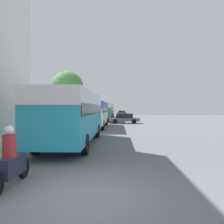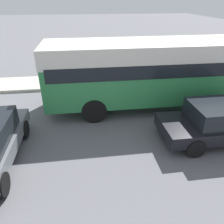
{
  "view_description": "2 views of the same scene",
  "coord_description": "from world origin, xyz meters",
  "px_view_note": "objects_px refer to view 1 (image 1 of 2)",
  "views": [
    {
      "loc": [
        0.82,
        -5.4,
        2.22
      ],
      "look_at": [
        -0.2,
        27.99,
        1.54
      ],
      "focal_mm": 35.0,
      "sensor_mm": 36.0,
      "label": 1
    },
    {
      "loc": [
        7.28,
        28.37,
        4.54
      ],
      "look_at": [
        0.33,
        29.33,
        0.8
      ],
      "focal_mm": 35.0,
      "sensor_mm": 36.0,
      "label": 2
    }
  ],
  "objects_px": {
    "bus_rear": "(108,108)",
    "car_distant": "(122,114)",
    "bus_lead": "(74,111)",
    "motorcycle_behind_lead": "(11,163)",
    "car_far_curb": "(124,118)",
    "car_crossing": "(122,116)",
    "bus_following": "(95,111)",
    "pedestrian_near_curb": "(91,113)",
    "bus_third_in_line": "(105,109)"
  },
  "relations": [
    {
      "from": "bus_lead",
      "to": "car_far_curb",
      "type": "xyz_separation_m",
      "value": [
        3.54,
        17.66,
        -1.29
      ]
    },
    {
      "from": "motorcycle_behind_lead",
      "to": "pedestrian_near_curb",
      "type": "relative_size",
      "value": 1.28
    },
    {
      "from": "bus_lead",
      "to": "car_far_curb",
      "type": "relative_size",
      "value": 2.29
    },
    {
      "from": "bus_third_in_line",
      "to": "pedestrian_near_curb",
      "type": "relative_size",
      "value": 5.75
    },
    {
      "from": "pedestrian_near_curb",
      "to": "car_far_curb",
      "type": "bearing_deg",
      "value": -68.9
    },
    {
      "from": "bus_following",
      "to": "motorcycle_behind_lead",
      "type": "xyz_separation_m",
      "value": [
        -0.33,
        -18.38,
        -1.17
      ]
    },
    {
      "from": "bus_rear",
      "to": "motorcycle_behind_lead",
      "type": "xyz_separation_m",
      "value": [
        -0.53,
        -44.31,
        -1.36
      ]
    },
    {
      "from": "car_far_curb",
      "to": "car_distant",
      "type": "relative_size",
      "value": 1.07
    },
    {
      "from": "car_crossing",
      "to": "pedestrian_near_curb",
      "type": "xyz_separation_m",
      "value": [
        -6.85,
        10.68,
        0.32
      ]
    },
    {
      "from": "bus_lead",
      "to": "motorcycle_behind_lead",
      "type": "relative_size",
      "value": 4.33
    },
    {
      "from": "bus_lead",
      "to": "bus_following",
      "type": "relative_size",
      "value": 1.0
    },
    {
      "from": "bus_lead",
      "to": "car_crossing",
      "type": "height_order",
      "value": "bus_lead"
    },
    {
      "from": "bus_following",
      "to": "motorcycle_behind_lead",
      "type": "bearing_deg",
      "value": -91.04
    },
    {
      "from": "bus_following",
      "to": "bus_rear",
      "type": "bearing_deg",
      "value": 89.56
    },
    {
      "from": "car_distant",
      "to": "pedestrian_near_curb",
      "type": "bearing_deg",
      "value": 30.09
    },
    {
      "from": "bus_following",
      "to": "car_crossing",
      "type": "bearing_deg",
      "value": 77.17
    },
    {
      "from": "bus_following",
      "to": "car_far_curb",
      "type": "distance_m",
      "value": 7.42
    },
    {
      "from": "bus_lead",
      "to": "car_distant",
      "type": "relative_size",
      "value": 2.45
    },
    {
      "from": "bus_third_in_line",
      "to": "bus_rear",
      "type": "distance_m",
      "value": 13.0
    },
    {
      "from": "bus_third_in_line",
      "to": "pedestrian_near_curb",
      "type": "height_order",
      "value": "bus_third_in_line"
    },
    {
      "from": "car_distant",
      "to": "bus_following",
      "type": "bearing_deg",
      "value": 83.31
    },
    {
      "from": "car_crossing",
      "to": "bus_third_in_line",
      "type": "bearing_deg",
      "value": -157.33
    },
    {
      "from": "pedestrian_near_curb",
      "to": "car_crossing",
      "type": "bearing_deg",
      "value": -57.33
    },
    {
      "from": "car_crossing",
      "to": "bus_following",
      "type": "bearing_deg",
      "value": -102.83
    },
    {
      "from": "motorcycle_behind_lead",
      "to": "bus_lead",
      "type": "bearing_deg",
      "value": 87.89
    },
    {
      "from": "bus_following",
      "to": "motorcycle_behind_lead",
      "type": "distance_m",
      "value": 18.42
    },
    {
      "from": "bus_following",
      "to": "bus_third_in_line",
      "type": "xyz_separation_m",
      "value": [
        0.26,
        12.92,
        0.05
      ]
    },
    {
      "from": "bus_third_in_line",
      "to": "car_crossing",
      "type": "bearing_deg",
      "value": 22.67
    },
    {
      "from": "bus_lead",
      "to": "bus_rear",
      "type": "height_order",
      "value": "bus_rear"
    },
    {
      "from": "bus_following",
      "to": "bus_rear",
      "type": "height_order",
      "value": "bus_rear"
    },
    {
      "from": "car_far_curb",
      "to": "bus_following",
      "type": "bearing_deg",
      "value": -28.28
    },
    {
      "from": "bus_lead",
      "to": "bus_third_in_line",
      "type": "distance_m",
      "value": 24.13
    },
    {
      "from": "bus_lead",
      "to": "bus_following",
      "type": "bearing_deg",
      "value": 89.65
    },
    {
      "from": "bus_rear",
      "to": "car_distant",
      "type": "xyz_separation_m",
      "value": [
        3.19,
        2.97,
        -1.28
      ]
    },
    {
      "from": "pedestrian_near_curb",
      "to": "bus_third_in_line",
      "type": "bearing_deg",
      "value": -71.97
    },
    {
      "from": "bus_third_in_line",
      "to": "pedestrian_near_curb",
      "type": "distance_m",
      "value": 12.56
    },
    {
      "from": "bus_third_in_line",
      "to": "bus_rear",
      "type": "relative_size",
      "value": 1.09
    },
    {
      "from": "motorcycle_behind_lead",
      "to": "car_crossing",
      "type": "height_order",
      "value": "motorcycle_behind_lead"
    },
    {
      "from": "bus_rear",
      "to": "car_distant",
      "type": "bearing_deg",
      "value": 43.0
    },
    {
      "from": "motorcycle_behind_lead",
      "to": "car_crossing",
      "type": "bearing_deg",
      "value": 83.76
    },
    {
      "from": "bus_lead",
      "to": "car_far_curb",
      "type": "bearing_deg",
      "value": 78.66
    },
    {
      "from": "bus_following",
      "to": "bus_rear",
      "type": "distance_m",
      "value": 25.93
    },
    {
      "from": "bus_rear",
      "to": "pedestrian_near_curb",
      "type": "relative_size",
      "value": 5.27
    },
    {
      "from": "motorcycle_behind_lead",
      "to": "car_far_curb",
      "type": "xyz_separation_m",
      "value": [
        3.81,
        24.84,
        0.04
      ]
    },
    {
      "from": "bus_third_in_line",
      "to": "car_far_curb",
      "type": "distance_m",
      "value": 7.32
    },
    {
      "from": "bus_following",
      "to": "car_far_curb",
      "type": "bearing_deg",
      "value": 61.72
    },
    {
      "from": "car_distant",
      "to": "car_far_curb",
      "type": "bearing_deg",
      "value": 90.22
    },
    {
      "from": "pedestrian_near_curb",
      "to": "car_distant",
      "type": "bearing_deg",
      "value": 30.09
    },
    {
      "from": "car_far_curb",
      "to": "car_crossing",
      "type": "bearing_deg",
      "value": -178.15
    },
    {
      "from": "motorcycle_behind_lead",
      "to": "bus_following",
      "type": "bearing_deg",
      "value": 88.96
    }
  ]
}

